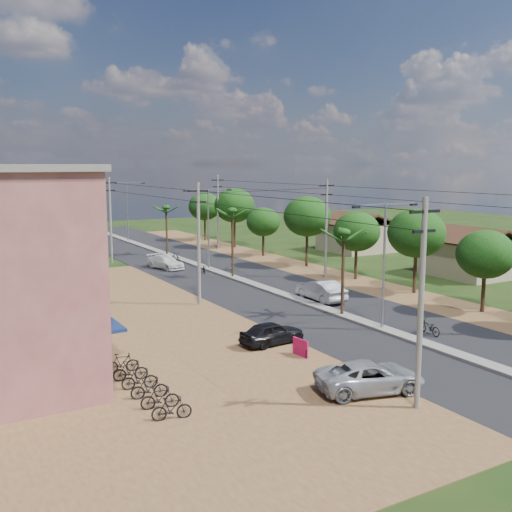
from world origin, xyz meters
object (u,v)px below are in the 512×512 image
(car_silver_mid, at_px, (321,291))
(car_parked_silver, at_px, (370,378))
(car_parked_dark, at_px, (272,333))
(moto_rider_east, at_px, (429,327))
(car_white_far, at_px, (166,262))
(roadside_sign, at_px, (300,348))
(parked_scooter_row, at_px, (144,383))

(car_silver_mid, relative_size, car_parked_silver, 0.96)
(car_parked_dark, bearing_deg, moto_rider_east, -113.62)
(car_parked_dark, bearing_deg, car_white_far, -13.64)
(roadside_sign, bearing_deg, car_white_far, 75.56)
(car_parked_dark, bearing_deg, car_parked_silver, 175.34)
(car_parked_silver, height_order, car_parked_dark, car_parked_silver)
(car_white_far, relative_size, car_parked_dark, 1.16)
(car_parked_dark, distance_m, moto_rider_east, 9.81)
(car_silver_mid, distance_m, moto_rider_east, 10.79)
(car_parked_dark, xyz_separation_m, roadside_sign, (0.20, -2.62, -0.17))
(car_silver_mid, height_order, parked_scooter_row, car_silver_mid)
(car_white_far, bearing_deg, car_parked_dark, -113.15)
(car_silver_mid, distance_m, roadside_sign, 13.56)
(car_white_far, distance_m, moto_rider_east, 30.37)
(car_silver_mid, bearing_deg, parked_scooter_row, 34.05)
(parked_scooter_row, bearing_deg, car_silver_mid, 31.81)
(moto_rider_east, distance_m, parked_scooter_row, 18.23)
(moto_rider_east, relative_size, roadside_sign, 1.55)
(car_parked_dark, height_order, parked_scooter_row, car_parked_dark)
(car_white_far, height_order, moto_rider_east, car_white_far)
(car_silver_mid, relative_size, car_white_far, 1.06)
(roadside_sign, bearing_deg, car_silver_mid, 42.32)
(car_parked_silver, bearing_deg, roadside_sign, 13.42)
(car_white_far, bearing_deg, moto_rider_east, -94.60)
(moto_rider_east, height_order, roadside_sign, roadside_sign)
(roadside_sign, distance_m, parked_scooter_row, 9.17)
(car_silver_mid, xyz_separation_m, car_parked_dark, (-9.05, -7.64, -0.13))
(car_white_far, distance_m, car_parked_silver, 35.47)
(roadside_sign, xyz_separation_m, parked_scooter_row, (-9.13, -0.88, 0.01))
(car_parked_silver, distance_m, parked_scooter_row, 10.25)
(car_parked_silver, relative_size, parked_scooter_row, 0.68)
(car_parked_silver, distance_m, car_parked_dark, 8.45)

